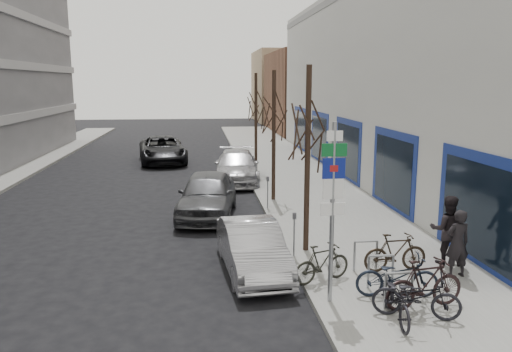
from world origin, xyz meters
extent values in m
plane|color=black|center=(0.00, 0.00, 0.00)|extent=(120.00, 120.00, 0.00)
cube|color=slate|center=(4.50, 10.00, 0.07)|extent=(5.00, 70.00, 0.15)
cube|color=brown|center=(13.00, 40.00, 4.00)|extent=(12.00, 14.00, 8.00)
cube|color=#937A5B|center=(13.50, 55.00, 4.50)|extent=(13.00, 12.00, 9.00)
cylinder|color=gray|center=(2.40, 0.00, 2.10)|extent=(0.10, 0.10, 4.20)
cube|color=white|center=(2.40, -0.03, 3.90)|extent=(0.35, 0.03, 0.22)
cube|color=#0C5926|center=(2.40, -0.03, 3.60)|extent=(0.55, 0.03, 0.28)
cube|color=navy|center=(2.40, -0.03, 3.20)|extent=(0.50, 0.03, 0.45)
cube|color=maroon|center=(2.40, -0.04, 3.20)|extent=(0.18, 0.02, 0.14)
cube|color=white|center=(2.40, -0.03, 2.75)|extent=(0.45, 0.03, 0.45)
cube|color=white|center=(2.40, -0.03, 2.30)|extent=(0.55, 0.03, 0.28)
cylinder|color=gray|center=(3.50, -0.50, 0.55)|extent=(0.06, 0.06, 0.80)
cylinder|color=gray|center=(4.10, -0.50, 0.55)|extent=(0.06, 0.06, 0.80)
cylinder|color=gray|center=(3.80, -0.50, 0.95)|extent=(0.60, 0.06, 0.06)
cylinder|color=gray|center=(3.50, 0.60, 0.55)|extent=(0.06, 0.06, 0.80)
cylinder|color=gray|center=(4.10, 0.60, 0.55)|extent=(0.06, 0.06, 0.80)
cylinder|color=gray|center=(3.80, 0.60, 0.95)|extent=(0.60, 0.06, 0.06)
cylinder|color=gray|center=(3.50, 1.70, 0.55)|extent=(0.06, 0.06, 0.80)
cylinder|color=gray|center=(4.10, 1.70, 0.55)|extent=(0.06, 0.06, 0.80)
cylinder|color=gray|center=(3.80, 1.70, 0.95)|extent=(0.60, 0.06, 0.06)
cylinder|color=black|center=(2.60, 3.50, 2.75)|extent=(0.16, 0.16, 5.50)
cylinder|color=black|center=(2.60, 10.00, 2.75)|extent=(0.16, 0.16, 5.50)
cylinder|color=black|center=(2.60, 16.50, 2.75)|extent=(0.16, 0.16, 5.50)
cylinder|color=gray|center=(2.15, 3.00, 0.70)|extent=(0.05, 0.05, 1.10)
cube|color=#3F3F44|center=(2.15, 3.00, 1.33)|extent=(0.10, 0.08, 0.18)
cylinder|color=gray|center=(2.15, 8.50, 0.70)|extent=(0.05, 0.05, 1.10)
cube|color=#3F3F44|center=(2.15, 8.50, 1.33)|extent=(0.10, 0.08, 0.18)
cylinder|color=gray|center=(2.15, 14.00, 0.70)|extent=(0.05, 0.05, 1.10)
cube|color=#3F3F44|center=(2.15, 14.00, 1.33)|extent=(0.10, 0.08, 0.18)
imported|color=black|center=(3.53, -1.06, 0.69)|extent=(0.67, 1.79, 1.07)
imported|color=black|center=(4.33, -0.62, 0.73)|extent=(1.97, 0.88, 1.16)
imported|color=black|center=(3.99, 0.05, 0.73)|extent=(1.96, 0.83, 1.16)
imported|color=black|center=(2.48, 1.09, 0.65)|extent=(1.70, 1.05, 0.99)
imported|color=black|center=(3.98, -1.00, 0.70)|extent=(1.89, 1.15, 1.11)
imported|color=black|center=(4.55, 1.56, 0.67)|extent=(1.75, 0.61, 1.05)
imported|color=#A9A9AE|center=(0.89, 2.32, 0.68)|extent=(1.79, 4.23, 1.36)
imported|color=#454549|center=(-0.20, 8.17, 0.85)|extent=(2.62, 5.18, 1.69)
imported|color=#A3A3A8|center=(1.40, 14.63, 0.79)|extent=(2.59, 5.56, 1.57)
imported|color=black|center=(-2.79, 21.44, 0.83)|extent=(3.51, 6.26, 1.65)
imported|color=black|center=(5.96, 1.07, 1.02)|extent=(0.66, 0.45, 1.74)
imported|color=black|center=(6.16, 1.98, 1.11)|extent=(0.82, 0.68, 1.92)
camera|label=1|loc=(-0.46, -10.31, 5.02)|focal=35.00mm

